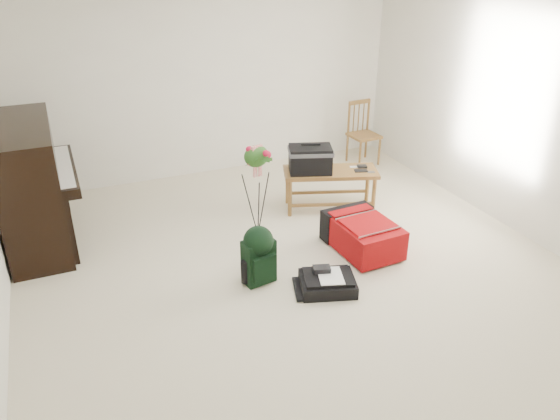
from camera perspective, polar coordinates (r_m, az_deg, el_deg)
name	(u,v)px	position (r m, az deg, el deg)	size (l,w,h in m)	color
floor	(298,272)	(5.19, 1.93, -6.49)	(5.00, 5.50, 0.01)	beige
wall_back	(208,78)	(7.11, -7.54, 13.51)	(5.00, 0.04, 2.50)	white
wall_right	(526,113)	(6.08, 24.32, 9.18)	(0.04, 5.50, 2.50)	white
piano	(33,188)	(5.97, -24.42, 2.14)	(0.71, 1.50, 1.25)	black
bench	(319,165)	(6.08, 4.06, 4.74)	(1.14, 0.75, 0.81)	olive
dining_chair	(363,134)	(7.66, 8.67, 7.90)	(0.39, 0.39, 0.86)	olive
red_suitcase	(360,232)	(5.55, 8.34, -2.27)	(0.56, 0.81, 0.33)	#A50C07
black_duffel	(327,282)	(4.93, 4.98, -7.53)	(0.58, 0.51, 0.20)	black
green_backpack	(259,252)	(4.90, -2.23, -4.44)	(0.31, 0.28, 0.56)	black
flower_stand	(257,192)	(5.58, -2.42, 1.92)	(0.41, 0.41, 1.04)	black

